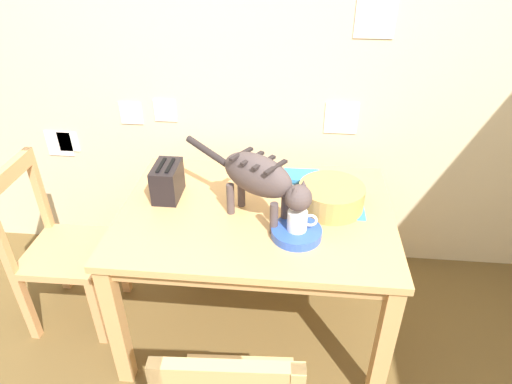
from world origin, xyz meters
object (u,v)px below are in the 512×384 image
Objects in this scene: coffee_mug at (298,220)px; wicker_basket at (331,196)px; cat at (261,179)px; saucer_bowl at (296,233)px; toaster at (167,181)px; dining_table at (256,225)px; magazine at (337,206)px; book_stack at (300,179)px; wooden_chair_far at (60,249)px.

coffee_mug is 0.29m from wicker_basket.
cat is 2.75× the size of saucer_bowl.
toaster is (-0.64, 0.27, 0.07)m from saucer_bowl.
saucer_bowl is at bearing -22.77° from toaster.
magazine is (0.39, 0.06, 0.09)m from dining_table.
magazine is 0.07m from wicker_basket.
coffee_mug is 0.65× the size of toaster.
cat is at bearing -69.14° from dining_table.
dining_table is at bearing -128.38° from book_stack.
coffee_mug is at bearing 82.21° from wooden_chair_far.
dining_table is 5.11× the size of magazine.
dining_table is 0.29m from saucer_bowl.
wooden_chair_far is at bearing 172.89° from coffee_mug.
coffee_mug is (0.17, -0.11, -0.13)m from cat.
saucer_bowl is 1.27m from wooden_chair_far.
coffee_mug is 0.44m from book_stack.
wooden_chair_far is (-1.22, 0.15, -0.31)m from saucer_bowl.
saucer_bowl is at bearing 90.00° from cat.
cat is at bearing -156.84° from wicker_basket.
dining_table is 4.16× the size of wicker_basket.
magazine is at bearing 144.75° from cat.
magazine is at bearing -46.04° from book_stack.
dining_table is at bearing -10.39° from toaster.
dining_table is at bearing 136.26° from saucer_bowl.
cat is at bearing -18.76° from toaster.
coffee_mug is at bearing 0.00° from saucer_bowl.
coffee_mug is 0.69m from toaster.
book_stack is (-0.18, 0.19, 0.03)m from magazine.
wicker_basket is (0.15, 0.24, -0.03)m from coffee_mug.
saucer_bowl is (0.19, -0.19, 0.11)m from dining_table.
coffee_mug reaches higher than magazine.
toaster is (-0.83, 0.02, 0.08)m from magazine.
cat reaches higher than dining_table.
magazine is 0.81× the size of wicker_basket.
saucer_bowl is 0.44m from book_stack.
coffee_mug reaches higher than book_stack.
wicker_basket reaches higher than dining_table.
cat is 0.24m from coffee_mug.
wicker_basket reaches higher than saucer_bowl.
wicker_basket reaches higher than book_stack.
magazine is at bearing -1.28° from toaster.
dining_table is at bearing -170.66° from wicker_basket.
saucer_bowl is at bearing 82.19° from wooden_chair_far.
saucer_bowl is 1.10× the size of toaster.
book_stack is 0.66× the size of wicker_basket.
saucer_bowl is at bearing 180.00° from coffee_mug.
toaster is (-0.79, 0.02, 0.03)m from wicker_basket.
cat is 0.28m from saucer_bowl.
saucer_bowl is 0.87× the size of magazine.
dining_table is 5.86× the size of saucer_bowl.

